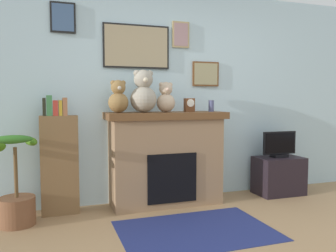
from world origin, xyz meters
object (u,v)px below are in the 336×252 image
(bookshelf, at_px, (59,161))
(potted_plant, at_px, (16,194))
(teddy_bear_grey, at_px, (143,93))
(mantel_clock, at_px, (189,105))
(fireplace, at_px, (166,158))
(teddy_bear_tan, at_px, (118,98))
(television, at_px, (279,145))
(tv_stand, at_px, (279,176))
(candle_jar, at_px, (211,106))
(teddy_bear_cream, at_px, (166,99))

(bookshelf, distance_m, potted_plant, 0.55)
(potted_plant, xyz_separation_m, teddy_bear_grey, (1.36, 0.16, 1.01))
(potted_plant, bearing_deg, mantel_clock, 4.86)
(fireplace, bearing_deg, teddy_bear_grey, -176.20)
(teddy_bear_tan, bearing_deg, mantel_clock, -0.06)
(television, distance_m, mantel_clock, 1.37)
(potted_plant, distance_m, teddy_bear_grey, 1.70)
(fireplace, height_order, bookshelf, bookshelf)
(potted_plant, relative_size, tv_stand, 1.51)
(television, xyz_separation_m, teddy_bear_grey, (-1.83, 0.05, 0.67))
(candle_jar, height_order, teddy_bear_grey, teddy_bear_grey)
(bookshelf, xyz_separation_m, mantel_clock, (1.50, -0.05, 0.60))
(potted_plant, distance_m, candle_jar, 2.38)
(fireplace, bearing_deg, candle_jar, -1.74)
(mantel_clock, bearing_deg, television, -2.27)
(candle_jar, distance_m, mantel_clock, 0.29)
(potted_plant, relative_size, candle_jar, 6.65)
(teddy_bear_cream, bearing_deg, television, -1.88)
(potted_plant, bearing_deg, candle_jar, 4.26)
(candle_jar, bearing_deg, television, -3.04)
(candle_jar, height_order, teddy_bear_tan, teddy_bear_tan)
(tv_stand, bearing_deg, teddy_bear_grey, 178.45)
(television, bearing_deg, tv_stand, 90.00)
(teddy_bear_tan, bearing_deg, bookshelf, 175.54)
(fireplace, height_order, potted_plant, fireplace)
(candle_jar, xyz_separation_m, mantel_clock, (-0.29, -0.00, 0.01))
(tv_stand, distance_m, teddy_bear_cream, 1.86)
(fireplace, relative_size, television, 2.92)
(teddy_bear_grey, distance_m, teddy_bear_cream, 0.28)
(tv_stand, distance_m, teddy_bear_grey, 2.12)
(mantel_clock, xyz_separation_m, teddy_bear_cream, (-0.30, 0.00, 0.08))
(potted_plant, bearing_deg, tv_stand, 2.06)
(bookshelf, relative_size, teddy_bear_tan, 3.54)
(fireplace, height_order, television, fireplace)
(tv_stand, bearing_deg, fireplace, 177.50)
(candle_jar, xyz_separation_m, teddy_bear_grey, (-0.86, -0.00, 0.15))
(tv_stand, bearing_deg, potted_plant, -177.94)
(fireplace, distance_m, teddy_bear_cream, 0.70)
(tv_stand, xyz_separation_m, candle_jar, (-0.97, 0.05, 0.93))
(fireplace, relative_size, bookshelf, 1.09)
(potted_plant, xyz_separation_m, tv_stand, (3.18, 0.11, -0.07))
(teddy_bear_tan, bearing_deg, fireplace, 1.84)
(fireplace, xyz_separation_m, candle_jar, (0.58, -0.02, 0.61))
(mantel_clock, bearing_deg, potted_plant, -175.14)
(bookshelf, bearing_deg, fireplace, -1.52)
(bookshelf, height_order, tv_stand, bookshelf)
(potted_plant, xyz_separation_m, teddy_bear_tan, (1.07, 0.16, 0.95))
(television, height_order, teddy_bear_cream, teddy_bear_cream)
(fireplace, distance_m, potted_plant, 1.66)
(bookshelf, bearing_deg, candle_jar, -1.59)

